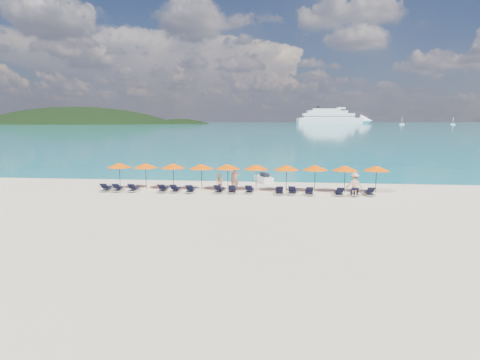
# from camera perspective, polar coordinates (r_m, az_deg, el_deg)

# --- Properties ---
(ground) EXTENTS (1400.00, 1400.00, 0.00)m
(ground) POSITION_cam_1_polar(r_m,az_deg,el_deg) (28.62, -0.64, -3.26)
(ground) COLOR beige
(sea) EXTENTS (1600.00, 1300.00, 0.01)m
(sea) POSITION_cam_1_polar(r_m,az_deg,el_deg) (687.86, 5.87, 8.00)
(sea) COLOR #1FA9B2
(sea) RESTS_ON ground
(headland_main) EXTENTS (374.00, 242.00, 126.50)m
(headland_main) POSITION_cam_1_polar(r_m,az_deg,el_deg) (645.24, -22.03, 4.02)
(headland_main) COLOR black
(headland_main) RESTS_ON ground
(headland_small) EXTENTS (162.00, 126.00, 85.50)m
(headland_small) POSITION_cam_1_polar(r_m,az_deg,el_deg) (608.85, -8.54, 4.59)
(headland_small) COLOR black
(headland_small) RESTS_ON ground
(cruise_ship) EXTENTS (120.62, 40.13, 33.18)m
(cruise_ship) POSITION_cam_1_polar(r_m,az_deg,el_deg) (646.91, 13.50, 8.55)
(cruise_ship) COLOR white
(cruise_ship) RESTS_ON ground
(sailboat_near) EXTENTS (5.59, 1.86, 10.25)m
(sailboat_near) POSITION_cam_1_polar(r_m,az_deg,el_deg) (540.41, 22.02, 7.41)
(sailboat_near) COLOR white
(sailboat_near) RESTS_ON ground
(sailboat_far) EXTENTS (5.11, 1.70, 9.37)m
(sailboat_far) POSITION_cam_1_polar(r_m,az_deg,el_deg) (552.82, 28.02, 7.04)
(sailboat_far) COLOR white
(sailboat_far) RESTS_ON ground
(jetski) EXTENTS (1.98, 2.62, 0.88)m
(jetski) POSITION_cam_1_polar(r_m,az_deg,el_deg) (37.91, 3.40, 0.20)
(jetski) COLOR white
(jetski) RESTS_ON ground
(beachgoer_a) EXTENTS (0.72, 0.49, 1.92)m
(beachgoer_a) POSITION_cam_1_polar(r_m,az_deg,el_deg) (33.78, -0.75, 0.20)
(beachgoer_a) COLOR tan
(beachgoer_a) RESTS_ON ground
(beachgoer_b) EXTENTS (0.85, 0.78, 1.52)m
(beachgoer_b) POSITION_cam_1_polar(r_m,az_deg,el_deg) (33.02, -2.97, -0.35)
(beachgoer_b) COLOR tan
(beachgoer_b) RESTS_ON ground
(beachgoer_c) EXTENTS (1.28, 0.71, 1.89)m
(beachgoer_c) POSITION_cam_1_polar(r_m,az_deg,el_deg) (31.97, 15.98, -0.63)
(beachgoer_c) COLOR tan
(beachgoer_c) RESTS_ON ground
(umbrella_0) EXTENTS (2.10, 2.10, 2.28)m
(umbrella_0) POSITION_cam_1_polar(r_m,az_deg,el_deg) (35.91, -16.79, 2.04)
(umbrella_0) COLOR black
(umbrella_0) RESTS_ON ground
(umbrella_1) EXTENTS (2.10, 2.10, 2.28)m
(umbrella_1) POSITION_cam_1_polar(r_m,az_deg,el_deg) (35.09, -13.29, 2.03)
(umbrella_1) COLOR black
(umbrella_1) RESTS_ON ground
(umbrella_2) EXTENTS (2.10, 2.10, 2.28)m
(umbrella_2) POSITION_cam_1_polar(r_m,az_deg,el_deg) (34.40, -9.49, 2.02)
(umbrella_2) COLOR black
(umbrella_2) RESTS_ON ground
(umbrella_3) EXTENTS (2.10, 2.10, 2.28)m
(umbrella_3) POSITION_cam_1_polar(r_m,az_deg,el_deg) (33.64, -5.51, 1.95)
(umbrella_3) COLOR black
(umbrella_3) RESTS_ON ground
(umbrella_4) EXTENTS (2.10, 2.10, 2.28)m
(umbrella_4) POSITION_cam_1_polar(r_m,az_deg,el_deg) (33.44, -1.74, 1.95)
(umbrella_4) COLOR black
(umbrella_4) RESTS_ON ground
(umbrella_5) EXTENTS (2.10, 2.10, 2.28)m
(umbrella_5) POSITION_cam_1_polar(r_m,az_deg,el_deg) (33.13, 2.32, 1.88)
(umbrella_5) COLOR black
(umbrella_5) RESTS_ON ground
(umbrella_6) EXTENTS (2.10, 2.10, 2.28)m
(umbrella_6) POSITION_cam_1_polar(r_m,az_deg,el_deg) (32.92, 6.63, 1.79)
(umbrella_6) COLOR black
(umbrella_6) RESTS_ON ground
(umbrella_7) EXTENTS (2.10, 2.10, 2.28)m
(umbrella_7) POSITION_cam_1_polar(r_m,az_deg,el_deg) (33.18, 10.65, 1.75)
(umbrella_7) COLOR black
(umbrella_7) RESTS_ON ground
(umbrella_8) EXTENTS (2.10, 2.10, 2.28)m
(umbrella_8) POSITION_cam_1_polar(r_m,az_deg,el_deg) (33.31, 14.73, 1.64)
(umbrella_8) COLOR black
(umbrella_8) RESTS_ON ground
(umbrella_9) EXTENTS (2.10, 2.10, 2.28)m
(umbrella_9) POSITION_cam_1_polar(r_m,az_deg,el_deg) (33.98, 18.86, 1.60)
(umbrella_9) COLOR black
(umbrella_9) RESTS_ON ground
(lounger_0) EXTENTS (0.71, 1.73, 0.66)m
(lounger_0) POSITION_cam_1_polar(r_m,az_deg,el_deg) (35.05, -18.45, -1.13)
(lounger_0) COLOR silver
(lounger_0) RESTS_ON ground
(lounger_1) EXTENTS (0.79, 1.75, 0.66)m
(lounger_1) POSITION_cam_1_polar(r_m,az_deg,el_deg) (34.67, -16.94, -1.16)
(lounger_1) COLOR silver
(lounger_1) RESTS_ON ground
(lounger_2) EXTENTS (0.72, 1.74, 0.66)m
(lounger_2) POSITION_cam_1_polar(r_m,az_deg,el_deg) (34.22, -14.89, -1.20)
(lounger_2) COLOR silver
(lounger_2) RESTS_ON ground
(lounger_3) EXTENTS (0.73, 1.74, 0.66)m
(lounger_3) POSITION_cam_1_polar(r_m,az_deg,el_deg) (33.48, -10.89, -1.28)
(lounger_3) COLOR silver
(lounger_3) RESTS_ON ground
(lounger_4) EXTENTS (0.63, 1.70, 0.66)m
(lounger_4) POSITION_cam_1_polar(r_m,az_deg,el_deg) (33.18, -9.16, -1.32)
(lounger_4) COLOR silver
(lounger_4) RESTS_ON ground
(lounger_5) EXTENTS (0.72, 1.73, 0.66)m
(lounger_5) POSITION_cam_1_polar(r_m,az_deg,el_deg) (32.77, -7.07, -1.40)
(lounger_5) COLOR silver
(lounger_5) RESTS_ON ground
(lounger_6) EXTENTS (0.79, 1.75, 0.66)m
(lounger_6) POSITION_cam_1_polar(r_m,az_deg,el_deg) (32.48, -2.98, -1.43)
(lounger_6) COLOR silver
(lounger_6) RESTS_ON ground
(lounger_7) EXTENTS (0.75, 1.74, 0.66)m
(lounger_7) POSITION_cam_1_polar(r_m,az_deg,el_deg) (32.39, -1.11, -1.45)
(lounger_7) COLOR silver
(lounger_7) RESTS_ON ground
(lounger_8) EXTENTS (0.73, 1.74, 0.66)m
(lounger_8) POSITION_cam_1_polar(r_m,az_deg,el_deg) (32.37, 1.39, -1.46)
(lounger_8) COLOR silver
(lounger_8) RESTS_ON ground
(lounger_9) EXTENTS (0.72, 1.73, 0.66)m
(lounger_9) POSITION_cam_1_polar(r_m,az_deg,el_deg) (32.03, 5.62, -1.61)
(lounger_9) COLOR silver
(lounger_9) RESTS_ON ground
(lounger_10) EXTENTS (0.77, 1.75, 0.66)m
(lounger_10) POSITION_cam_1_polar(r_m,az_deg,el_deg) (32.20, 7.46, -1.58)
(lounger_10) COLOR silver
(lounger_10) RESTS_ON ground
(lounger_11) EXTENTS (0.62, 1.70, 0.66)m
(lounger_11) POSITION_cam_1_polar(r_m,az_deg,el_deg) (32.06, 9.80, -1.68)
(lounger_11) COLOR silver
(lounger_11) RESTS_ON ground
(lounger_12) EXTENTS (0.69, 1.72, 0.66)m
(lounger_12) POSITION_cam_1_polar(r_m,az_deg,el_deg) (32.26, 13.87, -1.74)
(lounger_12) COLOR silver
(lounger_12) RESTS_ON ground
(lounger_13) EXTENTS (0.79, 1.75, 0.66)m
(lounger_13) POSITION_cam_1_polar(r_m,az_deg,el_deg) (32.48, 15.96, -1.76)
(lounger_13) COLOR silver
(lounger_13) RESTS_ON ground
(lounger_14) EXTENTS (0.63, 1.71, 0.66)m
(lounger_14) POSITION_cam_1_polar(r_m,az_deg,el_deg) (32.97, 17.91, -1.69)
(lounger_14) COLOR silver
(lounger_14) RESTS_ON ground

